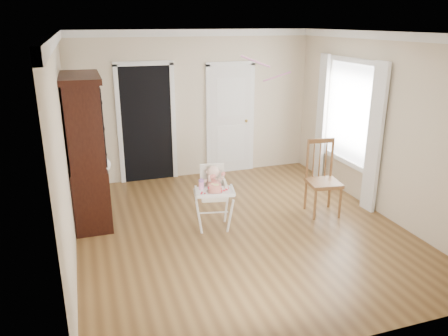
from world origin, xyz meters
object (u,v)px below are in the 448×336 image
object	(u,v)px
high_chair	(213,190)
dining_chair	(323,180)
china_cabinet	(87,150)
cake	(215,188)
sippy_cup	(201,184)

from	to	relation	value
high_chair	dining_chair	xyz separation A→B (m)	(1.75, -0.02, -0.04)
china_cabinet	cake	bearing A→B (deg)	-34.19
dining_chair	sippy_cup	bearing A→B (deg)	-170.05
cake	sippy_cup	world-z (taller)	sippy_cup
high_chair	china_cabinet	xyz separation A→B (m)	(-1.63, 0.85, 0.50)
high_chair	cake	xyz separation A→B (m)	(-0.05, -0.23, 0.13)
high_chair	sippy_cup	xyz separation A→B (m)	(-0.20, -0.08, 0.15)
high_chair	dining_chair	distance (m)	1.75
china_cabinet	dining_chair	size ratio (longest dim) A/B	1.88
china_cabinet	dining_chair	xyz separation A→B (m)	(3.38, -0.86, -0.54)
china_cabinet	high_chair	bearing A→B (deg)	-27.42
high_chair	sippy_cup	distance (m)	0.26
cake	china_cabinet	xyz separation A→B (m)	(-1.59, 1.08, 0.37)
cake	sippy_cup	bearing A→B (deg)	135.55
china_cabinet	dining_chair	bearing A→B (deg)	-14.34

